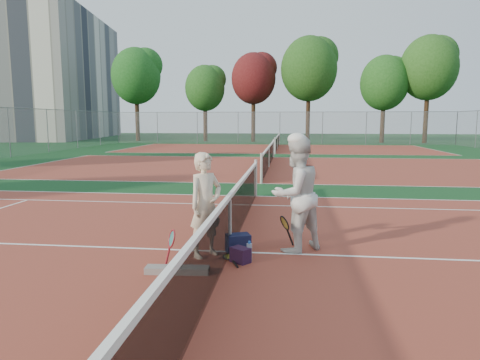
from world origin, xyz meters
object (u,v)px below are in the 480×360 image
object	(u,v)px
player_a	(206,205)
player_b	(296,194)
net_main	(230,223)
racket_black_held	(285,232)
sports_bag_navy	(238,243)
water_bottle	(249,252)
racket_spare	(230,257)
apartment_block	(55,77)
racket_red	(172,249)
sports_bag_purple	(240,255)

from	to	relation	value
player_a	player_b	distance (m)	1.57
net_main	racket_black_held	distance (m)	1.05
sports_bag_navy	water_bottle	size ratio (longest dim) A/B	1.34
racket_spare	apartment_block	bearing A→B (deg)	9.57
net_main	racket_red	world-z (taller)	net_main
racket_red	racket_black_held	world-z (taller)	racket_red
apartment_block	player_a	bearing A→B (deg)	-58.02
player_b	sports_bag_navy	xyz separation A→B (m)	(-0.98, -0.23, -0.83)
racket_spare	sports_bag_purple	world-z (taller)	sports_bag_purple
racket_black_held	sports_bag_purple	world-z (taller)	racket_black_held
player_a	sports_bag_purple	xyz separation A→B (m)	(0.61, -0.25, -0.75)
sports_bag_purple	water_bottle	bearing A→B (deg)	23.35
sports_bag_purple	water_bottle	world-z (taller)	water_bottle
player_a	water_bottle	world-z (taller)	player_a
racket_red	racket_black_held	distance (m)	2.14
racket_red	water_bottle	distance (m)	1.24
racket_black_held	sports_bag_purple	distance (m)	1.17
racket_black_held	racket_spare	bearing A→B (deg)	10.36
racket_spare	water_bottle	size ratio (longest dim) A/B	2.00
player_a	racket_red	xyz separation A→B (m)	(-0.41, -0.61, -0.58)
sports_bag_navy	racket_spare	bearing A→B (deg)	-103.81
player_a	sports_bag_purple	world-z (taller)	player_a
apartment_block	sports_bag_purple	size ratio (longest dim) A/B	73.46
sports_bag_navy	net_main	bearing A→B (deg)	-176.85
net_main	racket_red	distance (m)	1.19
player_b	racket_spare	xyz separation A→B (m)	(-1.07, -0.60, -0.97)
net_main	sports_bag_navy	world-z (taller)	net_main
sports_bag_navy	sports_bag_purple	xyz separation A→B (m)	(0.10, -0.52, -0.04)
player_b	player_a	bearing A→B (deg)	-20.89
apartment_block	racket_black_held	world-z (taller)	apartment_block
net_main	sports_bag_purple	size ratio (longest dim) A/B	36.66
apartment_block	racket_spare	world-z (taller)	apartment_block
player_a	racket_red	world-z (taller)	player_a
net_main	player_a	distance (m)	0.58
racket_black_held	sports_bag_navy	bearing A→B (deg)	-3.65
apartment_block	racket_red	distance (m)	52.97
sports_bag_purple	racket_black_held	bearing A→B (deg)	53.76
racket_red	racket_black_held	size ratio (longest dim) A/B	1.04
racket_black_held	racket_spare	distance (m)	1.21
player_a	sports_bag_navy	size ratio (longest dim) A/B	4.35
racket_spare	sports_bag_navy	xyz separation A→B (m)	(0.09, 0.37, 0.13)
apartment_block	sports_bag_navy	bearing A→B (deg)	-57.39
player_a	sports_bag_navy	world-z (taller)	player_a
player_a	water_bottle	bearing A→B (deg)	-64.40
net_main	sports_bag_purple	bearing A→B (deg)	-64.80
player_b	racket_spare	distance (m)	1.56
player_a	water_bottle	xyz separation A→B (m)	(0.74, -0.20, -0.72)
player_a	sports_bag_navy	bearing A→B (deg)	-21.79
sports_bag_purple	player_a	bearing A→B (deg)	157.25
net_main	sports_bag_navy	bearing A→B (deg)	3.15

